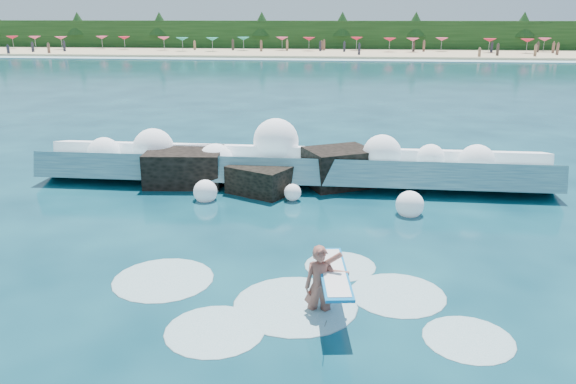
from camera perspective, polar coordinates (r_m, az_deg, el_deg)
name	(u,v)px	position (r m, az deg, el deg)	size (l,w,h in m)	color
ground	(223,257)	(14.84, -6.67, -6.56)	(200.00, 200.00, 0.00)	#072938
beach	(332,53)	(91.42, 4.48, 13.89)	(140.00, 20.00, 0.40)	tan
wet_band	(329,59)	(80.46, 4.18, 13.28)	(140.00, 5.00, 0.08)	silver
treeline	(334,36)	(101.29, 4.72, 15.54)	(140.00, 4.00, 5.00)	black
breaking_wave	(292,167)	(21.10, 0.38, 2.55)	(18.79, 2.89, 1.62)	#32697E
rock_cluster	(254,172)	(20.64, -3.43, 2.02)	(8.61, 3.73, 1.60)	black
surfer_with_board	(323,284)	(11.91, 3.58, -9.27)	(1.07, 2.97, 1.81)	brown
wave_spray	(275,155)	(20.85, -1.32, 3.82)	(15.04, 5.17, 2.40)	white
surf_foam	(290,299)	(12.70, 0.16, -10.82)	(8.86, 5.25, 0.14)	silver
beach_umbrellas	(331,39)	(93.42, 4.34, 15.23)	(112.23, 6.78, 0.50)	#B9122C
beachgoers	(323,48)	(89.68, 3.62, 14.41)	(98.13, 13.50, 1.91)	#3F332D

